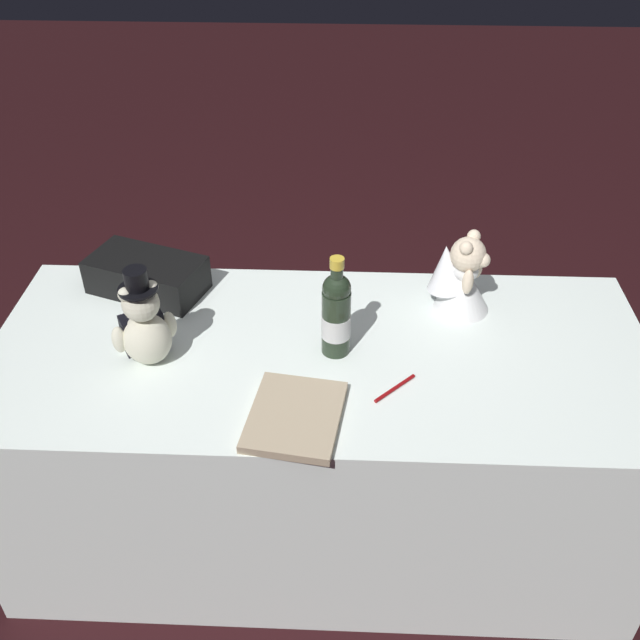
# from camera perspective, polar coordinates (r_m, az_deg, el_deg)

# --- Properties ---
(ground_plane) EXTENTS (12.00, 12.00, 0.00)m
(ground_plane) POSITION_cam_1_polar(r_m,az_deg,el_deg) (2.42, -0.00, -15.62)
(ground_plane) COLOR black
(reception_table) EXTENTS (1.78, 0.77, 0.72)m
(reception_table) POSITION_cam_1_polar(r_m,az_deg,el_deg) (2.15, -0.00, -9.81)
(reception_table) COLOR white
(reception_table) RESTS_ON ground_plane
(teddy_bear_groom) EXTENTS (0.16, 0.16, 0.28)m
(teddy_bear_groom) POSITION_cam_1_polar(r_m,az_deg,el_deg) (1.87, -13.89, -0.50)
(teddy_bear_groom) COLOR beige
(teddy_bear_groom) RESTS_ON reception_table
(teddy_bear_bride) EXTENTS (0.21, 0.18, 0.24)m
(teddy_bear_bride) POSITION_cam_1_polar(r_m,az_deg,el_deg) (2.04, 11.15, 3.50)
(teddy_bear_bride) COLOR white
(teddy_bear_bride) RESTS_ON reception_table
(champagne_bottle) EXTENTS (0.08, 0.08, 0.29)m
(champagne_bottle) POSITION_cam_1_polar(r_m,az_deg,el_deg) (1.83, 1.31, 0.58)
(champagne_bottle) COLOR #233121
(champagne_bottle) RESTS_ON reception_table
(signing_pen) EXTENTS (0.11, 0.11, 0.01)m
(signing_pen) POSITION_cam_1_polar(r_m,az_deg,el_deg) (1.79, 6.12, -5.37)
(signing_pen) COLOR maroon
(signing_pen) RESTS_ON reception_table
(gift_case_black) EXTENTS (0.37, 0.28, 0.10)m
(gift_case_black) POSITION_cam_1_polar(r_m,az_deg,el_deg) (2.16, -13.67, 3.53)
(gift_case_black) COLOR black
(gift_case_black) RESTS_ON reception_table
(guestbook) EXTENTS (0.25, 0.29, 0.02)m
(guestbook) POSITION_cam_1_polar(r_m,az_deg,el_deg) (1.70, -2.01, -7.71)
(guestbook) COLOR tan
(guestbook) RESTS_ON reception_table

